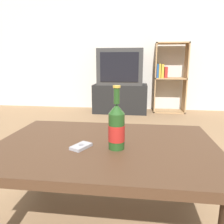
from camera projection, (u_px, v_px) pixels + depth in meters
The scene contains 8 objects.
ground_plane at pixel (106, 224), 1.15m from camera, with size 12.00×12.00×0.00m, color #846647.
back_wall at pixel (132, 35), 3.79m from camera, with size 8.00×0.05×2.60m.
coffee_table at pixel (105, 156), 1.06m from camera, with size 1.05×0.73×0.45m.
tv_stand at pixel (120, 98), 3.73m from camera, with size 0.89×0.50×0.47m.
television at pixel (121, 67), 3.61m from camera, with size 0.73×0.50×0.58m.
bookshelf at pixel (168, 77), 3.66m from camera, with size 0.52×0.30×1.15m.
beer_bottle at pixel (117, 127), 0.96m from camera, with size 0.07×0.07×0.28m.
cell_phone at pixel (81, 146), 0.99m from camera, with size 0.09×0.11×0.02m.
Camera 1 is at (0.15, -0.98, 0.82)m, focal length 35.00 mm.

